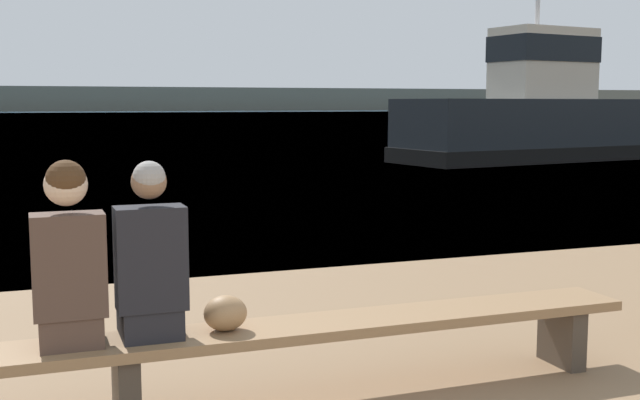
% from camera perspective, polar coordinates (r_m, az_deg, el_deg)
% --- Properties ---
extents(water_surface, '(240.00, 240.00, 0.00)m').
position_cam_1_polar(water_surface, '(128.00, -19.91, 5.70)').
color(water_surface, teal).
rests_on(water_surface, ground).
extents(far_shoreline, '(600.00, 12.00, 5.48)m').
position_cam_1_polar(far_shoreline, '(191.68, -20.11, 6.77)').
color(far_shoreline, '#4C4C42').
rests_on(far_shoreline, ground).
extents(bench_main, '(6.40, 0.45, 0.47)m').
position_cam_1_polar(bench_main, '(4.64, -13.69, -10.76)').
color(bench_main, '#8E6B47').
rests_on(bench_main, ground).
extents(person_left, '(0.38, 0.41, 1.01)m').
position_cam_1_polar(person_left, '(4.48, -17.45, -4.27)').
color(person_left, '#4C382D').
rests_on(person_left, bench_main).
extents(person_right, '(0.38, 0.40, 1.00)m').
position_cam_1_polar(person_right, '(4.53, -11.98, -4.41)').
color(person_right, black).
rests_on(person_right, bench_main).
extents(shopping_bag, '(0.25, 0.22, 0.21)m').
position_cam_1_polar(shopping_bag, '(4.69, -6.75, -8.00)').
color(shopping_bag, '#9E754C').
rests_on(shopping_bag, bench_main).
extents(tugboat_red, '(9.29, 4.34, 6.38)m').
position_cam_1_polar(tugboat_red, '(25.95, 14.92, 5.60)').
color(tugboat_red, black).
rests_on(tugboat_red, water_surface).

